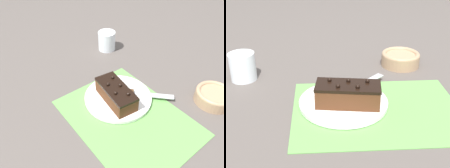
# 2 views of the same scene
# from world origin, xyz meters

# --- Properties ---
(ground_plane) EXTENTS (3.00, 3.00, 0.00)m
(ground_plane) POSITION_xyz_m (0.00, 0.00, 0.00)
(ground_plane) COLOR #544C47
(placemat_woven) EXTENTS (0.46, 0.34, 0.00)m
(placemat_woven) POSITION_xyz_m (0.00, 0.00, 0.00)
(placemat_woven) COLOR #609E4C
(placemat_woven) RESTS_ON ground_plane
(cake_plate) EXTENTS (0.25, 0.25, 0.01)m
(cake_plate) POSITION_xyz_m (-0.09, 0.03, 0.01)
(cake_plate) COLOR white
(cake_plate) RESTS_ON placemat_woven
(chocolate_cake) EXTENTS (0.18, 0.10, 0.07)m
(chocolate_cake) POSITION_xyz_m (-0.08, 0.01, 0.05)
(chocolate_cake) COLOR #512D19
(chocolate_cake) RESTS_ON cake_plate
(serving_knife) EXTENTS (0.17, 0.17, 0.01)m
(serving_knife) POSITION_xyz_m (-0.06, 0.09, 0.02)
(serving_knife) COLOR #472D19
(serving_knife) RESTS_ON cake_plate
(drinking_glass) EXTENTS (0.08, 0.08, 0.09)m
(drinking_glass) POSITION_xyz_m (-0.40, 0.22, 0.05)
(drinking_glass) COLOR white
(drinking_glass) RESTS_ON ground_plane
(small_bowl) EXTENTS (0.14, 0.14, 0.05)m
(small_bowl) POSITION_xyz_m (0.14, 0.30, 0.03)
(small_bowl) COLOR tan
(small_bowl) RESTS_ON ground_plane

